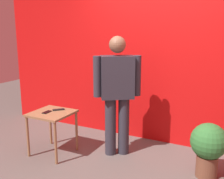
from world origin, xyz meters
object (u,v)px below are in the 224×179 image
object	(u,v)px
standing_person	(117,90)
potted_plant	(208,146)
cell_phone	(47,112)
tv_remote	(59,110)
side_table	(52,119)

from	to	relation	value
standing_person	potted_plant	xyz separation A→B (m)	(1.27, -0.07, -0.54)
standing_person	cell_phone	bearing A→B (deg)	-152.68
cell_phone	potted_plant	distance (m)	2.20
cell_phone	tv_remote	bearing A→B (deg)	61.85
side_table	tv_remote	world-z (taller)	tv_remote
tv_remote	cell_phone	bearing A→B (deg)	-72.74
cell_phone	standing_person	bearing A→B (deg)	26.59
tv_remote	potted_plant	distance (m)	2.10
standing_person	side_table	bearing A→B (deg)	-153.23
standing_person	potted_plant	distance (m)	1.38
cell_phone	potted_plant	xyz separation A→B (m)	(2.15, 0.38, -0.22)
cell_phone	potted_plant	size ratio (longest dim) A/B	0.21
standing_person	side_table	xyz separation A→B (m)	(-0.83, -0.42, -0.42)
potted_plant	side_table	bearing A→B (deg)	-170.67
side_table	potted_plant	bearing A→B (deg)	9.33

